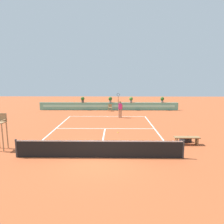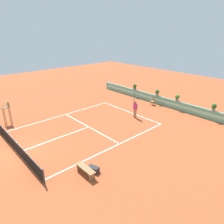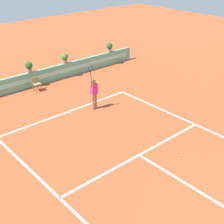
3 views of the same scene
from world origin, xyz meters
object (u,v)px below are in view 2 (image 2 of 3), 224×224
(potted_plant_left, at_px, (135,86))
(tennis_player, at_px, (135,108))
(bench_courtside, at_px, (86,169))
(potted_plant_far_right, at_px, (214,107))
(ball_kid_chair, at_px, (153,101))
(tennis_ball_near_baseline, at_px, (83,135))
(gear_bag, at_px, (93,169))
(umpire_chair, at_px, (7,110))
(potted_plant_right, at_px, (177,97))
(potted_plant_centre, at_px, (157,92))

(potted_plant_left, bearing_deg, tennis_player, -47.44)
(bench_courtside, relative_size, potted_plant_far_right, 2.21)
(ball_kid_chair, relative_size, tennis_player, 0.33)
(tennis_ball_near_baseline, xyz_separation_m, potted_plant_far_right, (5.87, 11.36, 1.38))
(gear_bag, bearing_deg, tennis_ball_near_baseline, 153.09)
(umpire_chair, relative_size, tennis_player, 0.83)
(potted_plant_right, bearing_deg, potted_plant_centre, 180.00)
(potted_plant_far_right, bearing_deg, bench_courtside, -96.31)
(bench_courtside, distance_m, potted_plant_right, 14.37)
(tennis_ball_near_baseline, relative_size, potted_plant_centre, 0.09)
(tennis_ball_near_baseline, bearing_deg, potted_plant_right, 80.76)
(ball_kid_chair, relative_size, tennis_ball_near_baseline, 12.50)
(ball_kid_chair, bearing_deg, potted_plant_centre, 90.10)
(tennis_player, height_order, potted_plant_left, tennis_player)
(tennis_player, height_order, potted_plant_centre, tennis_player)
(umpire_chair, height_order, bench_courtside, umpire_chair)
(potted_plant_right, distance_m, potted_plant_far_right, 4.02)
(umpire_chair, relative_size, gear_bag, 3.06)
(potted_plant_right, height_order, potted_plant_centre, same)
(tennis_player, xyz_separation_m, potted_plant_far_right, (5.57, 5.15, 0.36))
(bench_courtside, height_order, potted_plant_far_right, potted_plant_far_right)
(ball_kid_chair, xyz_separation_m, gear_bag, (5.25, -12.86, -0.30))
(tennis_ball_near_baseline, distance_m, potted_plant_right, 11.59)
(tennis_ball_near_baseline, bearing_deg, bench_courtside, -32.72)
(potted_plant_centre, bearing_deg, tennis_ball_near_baseline, -85.75)
(potted_plant_left, height_order, potted_plant_centre, same)
(umpire_chair, bearing_deg, potted_plant_far_right, 49.76)
(ball_kid_chair, distance_m, gear_bag, 13.90)
(bench_courtside, height_order, potted_plant_right, potted_plant_right)
(tennis_player, distance_m, potted_plant_right, 5.39)
(umpire_chair, bearing_deg, gear_bag, 7.68)
(potted_plant_centre, bearing_deg, tennis_player, -77.51)
(tennis_ball_near_baseline, xyz_separation_m, potted_plant_left, (-4.43, 11.36, 1.38))
(ball_kid_chair, distance_m, bench_courtside, 14.35)
(potted_plant_right, xyz_separation_m, potted_plant_centre, (-2.69, 0.00, 0.00))
(potted_plant_far_right, height_order, potted_plant_centre, same)
(umpire_chair, height_order, potted_plant_centre, umpire_chair)
(potted_plant_far_right, relative_size, potted_plant_centre, 1.00)
(bench_courtside, distance_m, potted_plant_left, 16.64)
(umpire_chair, height_order, potted_plant_far_right, umpire_chair)
(ball_kid_chair, relative_size, potted_plant_right, 1.17)
(ball_kid_chair, bearing_deg, tennis_player, -75.54)
(potted_plant_far_right, height_order, potted_plant_left, same)
(gear_bag, bearing_deg, potted_plant_left, 123.05)
(tennis_player, xyz_separation_m, potted_plant_right, (1.55, 5.15, 0.36))
(potted_plant_right, bearing_deg, umpire_chair, -120.12)
(gear_bag, xyz_separation_m, potted_plant_right, (-2.57, 13.60, 1.23))
(bench_courtside, distance_m, gear_bag, 0.57)
(potted_plant_left, bearing_deg, umpire_chair, -99.37)
(potted_plant_far_right, bearing_deg, tennis_ball_near_baseline, -117.33)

